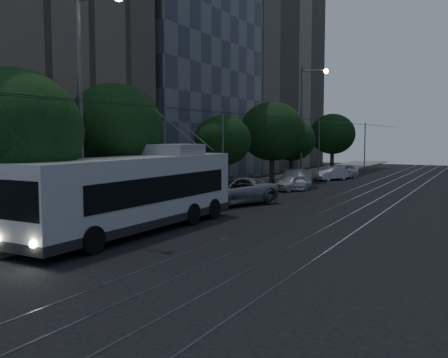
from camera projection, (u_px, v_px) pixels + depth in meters
The scene contains 20 objects.
ground at pixel (220, 238), 21.07m from camera, with size 120.00×120.00×0.00m, color black.
sidewalk at pixel (257, 186), 42.14m from camera, with size 5.00×90.00×0.15m, color slate.
tram_rails at pixel (378, 193), 37.40m from camera, with size 4.52×90.00×0.02m.
overhead_wires at pixel (285, 146), 40.65m from camera, with size 2.23×90.00×6.00m.
building_glass_mid at pixel (158, 41), 48.19m from camera, with size 14.40×18.40×26.80m.
building_tan_far at pixel (248, 35), 65.36m from camera, with size 14.40×22.40×34.80m.
trolleybus at pixel (137, 192), 22.28m from camera, with size 2.89×13.09×5.63m.
pickup_silver at pixel (230, 191), 30.97m from camera, with size 2.90×6.28×1.75m, color gray.
car_white_a at pixel (292, 183), 39.05m from camera, with size 1.45×3.61×1.23m, color silver.
car_white_b at pixel (293, 179), 40.68m from camera, with size 2.11×5.19×1.51m, color white.
car_white_c at pixel (331, 173), 48.20m from camera, with size 1.38×3.97×1.31m, color silver.
car_white_d at pixel (342, 171), 50.03m from camera, with size 1.75×4.35×1.48m, color white.
tree_0 at pixel (11, 132), 19.36m from camera, with size 5.56×5.56×6.95m.
tree_1 at pixel (115, 127), 25.37m from camera, with size 4.94×4.94×6.96m.
tree_2 at pixel (223, 141), 35.15m from camera, with size 4.01×4.01×5.78m.
tree_3 at pixel (272, 131), 42.11m from camera, with size 5.53×5.53×7.15m.
tree_4 at pixel (292, 140), 46.22m from camera, with size 4.38×4.38×5.91m.
tree_5 at pixel (333, 134), 57.75m from camera, with size 5.19×5.19×6.82m.
streetlamp_near at pixel (87, 91), 20.52m from camera, with size 2.47×0.44×10.25m.
streetlamp_far at pixel (306, 114), 44.27m from camera, with size 2.50×0.44×10.38m.
Camera 1 is at (10.06, -18.18, 4.32)m, focal length 40.00 mm.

